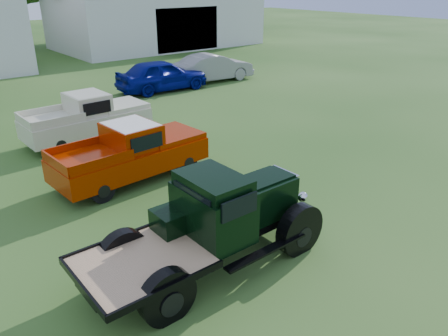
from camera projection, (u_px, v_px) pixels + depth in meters
ground at (250, 228)px, 10.04m from camera, size 120.00×120.00×0.00m
shed_right at (157, 14)px, 36.32m from camera, size 16.80×9.20×5.20m
vintage_flatbed at (209, 223)px, 8.36m from camera, size 4.91×1.94×1.94m
red_pickup at (130, 152)px, 12.21m from camera, size 4.61×2.03×1.65m
white_pickup at (87, 118)px, 15.21m from camera, size 4.50×1.86×1.63m
misc_car_blue at (162, 75)px, 22.09m from camera, size 4.73×2.10×1.58m
misc_car_grey at (213, 67)px, 24.22m from camera, size 4.66×1.99×1.49m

